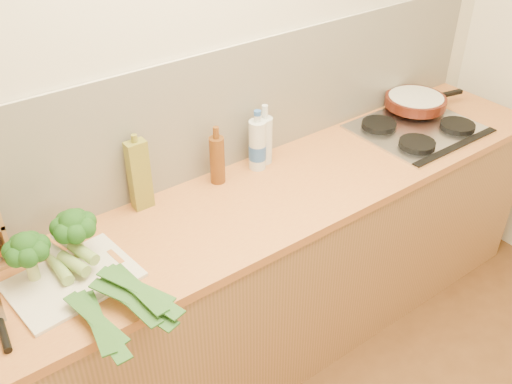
% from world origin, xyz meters
% --- Properties ---
extents(room_shell, '(3.50, 3.50, 3.50)m').
position_xyz_m(room_shell, '(0.00, 1.49, 1.17)').
color(room_shell, beige).
rests_on(room_shell, ground).
extents(counter, '(3.20, 0.62, 0.90)m').
position_xyz_m(counter, '(0.00, 1.20, 0.45)').
color(counter, '#A36F44').
rests_on(counter, ground).
extents(gas_hob, '(0.58, 0.50, 0.04)m').
position_xyz_m(gas_hob, '(1.02, 1.20, 0.91)').
color(gas_hob, silver).
rests_on(gas_hob, counter).
extents(chopping_board, '(0.43, 0.34, 0.01)m').
position_xyz_m(chopping_board, '(-0.76, 1.18, 0.91)').
color(chopping_board, beige).
rests_on(chopping_board, counter).
extents(broccoli_left, '(0.15, 0.15, 0.19)m').
position_xyz_m(broccoli_left, '(-0.86, 1.26, 1.04)').
color(broccoli_left, tan).
rests_on(broccoli_left, chopping_board).
extents(broccoli_right, '(0.16, 0.16, 0.19)m').
position_xyz_m(broccoli_right, '(-0.69, 1.28, 1.04)').
color(broccoli_right, tan).
rests_on(broccoli_right, chopping_board).
extents(leek_front, '(0.10, 0.68, 0.04)m').
position_xyz_m(leek_front, '(-0.78, 1.15, 0.94)').
color(leek_front, white).
rests_on(leek_front, chopping_board).
extents(leek_mid, '(0.22, 0.63, 0.04)m').
position_xyz_m(leek_mid, '(-0.72, 1.12, 0.95)').
color(leek_mid, white).
rests_on(leek_mid, chopping_board).
extents(leek_back, '(0.21, 0.62, 0.04)m').
position_xyz_m(leek_back, '(-0.68, 1.13, 0.97)').
color(leek_back, white).
rests_on(leek_back, chopping_board).
extents(chefs_knife, '(0.07, 0.34, 0.02)m').
position_xyz_m(chefs_knife, '(-1.02, 1.11, 0.91)').
color(chefs_knife, silver).
rests_on(chefs_knife, counter).
extents(skillet, '(0.45, 0.31, 0.05)m').
position_xyz_m(skillet, '(1.16, 1.34, 0.97)').
color(skillet, '#4C180C').
rests_on(skillet, gas_hob).
extents(oil_tin, '(0.08, 0.05, 0.32)m').
position_xyz_m(oil_tin, '(-0.37, 1.43, 1.05)').
color(oil_tin, olive).
rests_on(oil_tin, counter).
extents(glass_bottle, '(0.07, 0.07, 0.28)m').
position_xyz_m(glass_bottle, '(0.23, 1.41, 1.01)').
color(glass_bottle, silver).
rests_on(glass_bottle, counter).
extents(amber_bottle, '(0.06, 0.06, 0.26)m').
position_xyz_m(amber_bottle, '(-0.03, 1.40, 1.01)').
color(amber_bottle, '#5E3311').
rests_on(amber_bottle, counter).
extents(water_bottle, '(0.08, 0.08, 0.26)m').
position_xyz_m(water_bottle, '(0.17, 1.39, 1.01)').
color(water_bottle, silver).
rests_on(water_bottle, counter).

